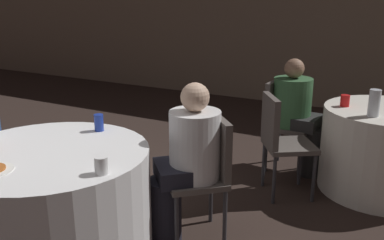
{
  "coord_description": "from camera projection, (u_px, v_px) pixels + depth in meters",
  "views": [
    {
      "loc": [
        2.08,
        -1.73,
        1.71
      ],
      "look_at": [
        0.73,
        0.8,
        0.85
      ],
      "focal_mm": 40.0,
      "sensor_mm": 36.0,
      "label": 1
    }
  ],
  "objects": [
    {
      "name": "bottle_far",
      "position": [
        374.0,
        103.0,
        3.41
      ],
      "size": [
        0.09,
        0.09,
        0.22
      ],
      "color": "silver",
      "rests_on": "table_far"
    },
    {
      "name": "table_far",
      "position": [
        383.0,
        150.0,
        3.75
      ],
      "size": [
        1.06,
        1.06,
        0.75
      ],
      "color": "white",
      "rests_on": "ground_plane"
    },
    {
      "name": "person_green_jacket",
      "position": [
        298.0,
        115.0,
        4.09
      ],
      "size": [
        0.52,
        0.37,
        1.11
      ],
      "rotation": [
        0.0,
        0.0,
        -1.64
      ],
      "color": "#282828",
      "rests_on": "ground_plane"
    },
    {
      "name": "cup_far",
      "position": [
        345.0,
        101.0,
        3.72
      ],
      "size": [
        0.08,
        0.08,
        0.1
      ],
      "color": "red",
      "rests_on": "table_far"
    },
    {
      "name": "chair_far_west",
      "position": [
        282.0,
        116.0,
        4.18
      ],
      "size": [
        0.43,
        0.43,
        0.89
      ],
      "rotation": [
        0.0,
        0.0,
        -1.64
      ],
      "color": "#59514C",
      "rests_on": "ground_plane"
    },
    {
      "name": "person_white_shirt",
      "position": [
        185.0,
        162.0,
        2.94
      ],
      "size": [
        0.49,
        0.48,
        1.14
      ],
      "rotation": [
        0.0,
        0.0,
        -3.98
      ],
      "color": "black",
      "rests_on": "ground_plane"
    },
    {
      "name": "chair_near_northeast",
      "position": [
        207.0,
        166.0,
        2.99
      ],
      "size": [
        0.57,
        0.57,
        0.89
      ],
      "rotation": [
        0.0,
        0.0,
        -3.98
      ],
      "color": "#59514C",
      "rests_on": "ground_plane"
    },
    {
      "name": "wall_back",
      "position": [
        273.0,
        13.0,
        6.58
      ],
      "size": [
        16.0,
        0.06,
        2.8
      ],
      "color": "gray",
      "rests_on": "ground_plane"
    },
    {
      "name": "chair_far_southwest",
      "position": [
        280.0,
        136.0,
        3.62
      ],
      "size": [
        0.55,
        0.55,
        0.89
      ],
      "rotation": [
        0.0,
        0.0,
        -0.98
      ],
      "color": "#59514C",
      "rests_on": "ground_plane"
    },
    {
      "name": "soda_can_blue",
      "position": [
        99.0,
        123.0,
        3.06
      ],
      "size": [
        0.07,
        0.07,
        0.12
      ],
      "color": "#1E38A5",
      "rests_on": "table_near"
    },
    {
      "name": "cup_near",
      "position": [
        101.0,
        165.0,
        2.34
      ],
      "size": [
        0.08,
        0.08,
        0.1
      ],
      "color": "white",
      "rests_on": "table_near"
    },
    {
      "name": "table_near",
      "position": [
        54.0,
        205.0,
        2.79
      ],
      "size": [
        1.27,
        1.27,
        0.75
      ],
      "color": "white",
      "rests_on": "ground_plane"
    }
  ]
}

